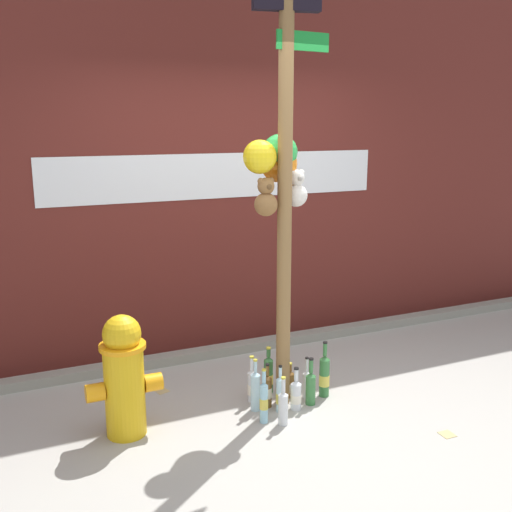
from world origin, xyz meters
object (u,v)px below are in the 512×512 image
(bottle_9, at_px, (267,390))
(bottle_7, at_px, (296,394))
(bottle_3, at_px, (283,406))
(bottle_10, at_px, (324,376))
(bottle_2, at_px, (280,394))
(memorial_post, at_px, (280,153))
(fire_hydrant, at_px, (124,375))
(bottle_11, at_px, (306,383))
(bottle_5, at_px, (290,384))
(bottle_1, at_px, (268,374))
(bottle_8, at_px, (252,385))
(bottle_4, at_px, (255,390))
(bottle_0, at_px, (264,401))
(bottle_6, at_px, (311,386))

(bottle_9, bearing_deg, bottle_7, -33.96)
(bottle_3, xyz_separation_m, bottle_10, (0.47, 0.26, 0.03))
(bottle_2, bearing_deg, bottle_3, -109.98)
(memorial_post, distance_m, fire_hydrant, 1.79)
(bottle_3, bearing_deg, bottle_2, 70.02)
(bottle_9, bearing_deg, bottle_11, 2.52)
(bottle_3, xyz_separation_m, bottle_5, (0.23, 0.35, -0.03))
(fire_hydrant, height_order, bottle_5, fire_hydrant)
(bottle_1, distance_m, bottle_11, 0.30)
(bottle_8, relative_size, bottle_11, 1.11)
(bottle_4, bearing_deg, bottle_8, 76.67)
(bottle_5, bearing_deg, bottle_7, -104.91)
(bottle_0, xyz_separation_m, bottle_3, (0.11, -0.08, -0.02))
(bottle_3, distance_m, bottle_10, 0.54)
(bottle_5, distance_m, bottle_11, 0.12)
(bottle_3, height_order, bottle_4, bottle_4)
(bottle_8, bearing_deg, bottle_11, -15.46)
(bottle_3, relative_size, bottle_11, 1.08)
(bottle_2, distance_m, bottle_8, 0.25)
(fire_hydrant, xyz_separation_m, bottle_8, (0.94, 0.09, -0.28))
(bottle_0, bearing_deg, bottle_2, 29.15)
(bottle_6, bearing_deg, bottle_10, 25.60)
(memorial_post, relative_size, bottle_7, 9.65)
(memorial_post, bearing_deg, bottle_10, -14.51)
(bottle_6, distance_m, bottle_11, 0.11)
(bottle_6, bearing_deg, bottle_2, -177.97)
(bottle_4, distance_m, bottle_8, 0.14)
(bottle_6, height_order, bottle_7, bottle_6)
(bottle_0, height_order, bottle_9, bottle_0)
(memorial_post, relative_size, bottle_5, 11.25)
(bottle_7, bearing_deg, fire_hydrant, 172.59)
(bottle_1, bearing_deg, bottle_2, -100.09)
(bottle_0, bearing_deg, bottle_10, 17.22)
(bottle_4, distance_m, bottle_5, 0.33)
(fire_hydrant, bearing_deg, bottle_0, -14.70)
(bottle_0, height_order, bottle_1, bottle_0)
(bottle_8, distance_m, bottle_11, 0.41)
(bottle_2, xyz_separation_m, bottle_5, (0.17, 0.17, -0.03))
(memorial_post, xyz_separation_m, bottle_5, (0.10, -0.00, -1.70))
(fire_hydrant, height_order, bottle_9, fire_hydrant)
(memorial_post, height_order, bottle_2, memorial_post)
(fire_hydrant, bearing_deg, bottle_1, 8.79)
(bottle_6, bearing_deg, bottle_3, -149.74)
(bottle_3, relative_size, bottle_6, 0.97)
(memorial_post, relative_size, bottle_11, 9.58)
(bottle_3, bearing_deg, bottle_10, 28.75)
(bottle_6, distance_m, bottle_7, 0.14)
(fire_hydrant, height_order, bottle_10, fire_hydrant)
(fire_hydrant, relative_size, bottle_6, 2.30)
(fire_hydrant, bearing_deg, bottle_6, -5.64)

